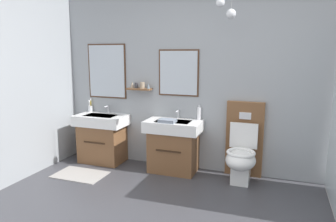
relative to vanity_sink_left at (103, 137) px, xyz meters
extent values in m
cube|color=#999EA3|center=(1.66, 0.26, 0.94)|extent=(4.80, 0.12, 2.63)
cube|color=#4C301E|center=(0.00, 0.19, 0.97)|extent=(0.63, 0.02, 0.81)
cube|color=silver|center=(0.00, 0.18, 0.97)|extent=(0.59, 0.01, 0.77)
cube|color=#4C301E|center=(1.13, 0.19, 0.97)|extent=(0.58, 0.02, 0.64)
cube|color=silver|center=(1.13, 0.18, 0.97)|extent=(0.54, 0.01, 0.60)
cube|color=brown|center=(0.57, 0.12, 0.73)|extent=(0.36, 0.14, 0.02)
cone|color=gray|center=(0.45, 0.12, 0.79)|extent=(0.06, 0.06, 0.09)
cylinder|color=#333338|center=(0.52, 0.11, 0.78)|extent=(0.05, 0.05, 0.08)
cylinder|color=gray|center=(0.61, 0.12, 0.79)|extent=(0.07, 0.07, 0.09)
cone|color=slate|center=(0.70, 0.12, 0.78)|extent=(0.05, 0.05, 0.08)
sphere|color=silver|center=(1.88, -0.19, 1.68)|extent=(0.11, 0.11, 0.11)
sphere|color=silver|center=(1.77, -0.28, 1.79)|extent=(0.10, 0.10, 0.10)
cube|color=#9E9993|center=(0.00, -0.59, -0.37)|extent=(0.68, 0.44, 0.01)
cube|color=brown|center=(0.00, 0.00, -0.10)|extent=(0.63, 0.44, 0.56)
cube|color=#342214|center=(0.00, -0.22, -0.03)|extent=(0.35, 0.01, 0.02)
cube|color=white|center=(0.00, 0.00, 0.26)|extent=(0.76, 0.48, 0.15)
cube|color=silver|center=(0.00, -0.03, 0.32)|extent=(0.47, 0.26, 0.03)
cylinder|color=silver|center=(0.00, 0.19, 0.39)|extent=(0.03, 0.03, 0.11)
cylinder|color=silver|center=(0.00, 0.14, 0.44)|extent=(0.02, 0.11, 0.02)
cube|color=brown|center=(1.13, 0.00, -0.10)|extent=(0.63, 0.44, 0.56)
cube|color=#342214|center=(1.13, -0.22, -0.03)|extent=(0.35, 0.01, 0.02)
cube|color=white|center=(1.13, 0.00, 0.26)|extent=(0.76, 0.48, 0.15)
cube|color=silver|center=(1.13, -0.03, 0.32)|extent=(0.47, 0.26, 0.03)
cylinder|color=silver|center=(1.13, 0.19, 0.39)|extent=(0.03, 0.03, 0.11)
cylinder|color=silver|center=(1.13, 0.14, 0.44)|extent=(0.02, 0.11, 0.02)
cube|color=brown|center=(2.06, 0.19, 0.12)|extent=(0.48, 0.10, 1.00)
cube|color=silver|center=(2.06, 0.13, 0.44)|extent=(0.15, 0.01, 0.09)
cube|color=white|center=(2.06, -0.08, -0.21)|extent=(0.22, 0.30, 0.34)
ellipsoid|color=white|center=(2.06, -0.16, -0.06)|extent=(0.37, 0.46, 0.24)
torus|color=white|center=(2.06, -0.16, 0.03)|extent=(0.35, 0.35, 0.04)
cube|color=white|center=(2.06, 0.06, 0.19)|extent=(0.35, 0.03, 0.33)
cylinder|color=silver|center=(-0.30, 0.16, 0.38)|extent=(0.07, 0.07, 0.09)
cylinder|color=yellow|center=(-0.29, 0.16, 0.44)|extent=(0.01, 0.02, 0.18)
cube|color=white|center=(-0.28, 0.16, 0.53)|extent=(0.01, 0.02, 0.03)
cylinder|color=yellow|center=(-0.31, 0.17, 0.44)|extent=(0.02, 0.04, 0.16)
cube|color=white|center=(-0.30, 0.18, 0.52)|extent=(0.01, 0.02, 0.03)
cylinder|color=white|center=(-0.31, 0.15, 0.43)|extent=(0.03, 0.03, 0.15)
cube|color=white|center=(-0.30, 0.14, 0.51)|extent=(0.02, 0.02, 0.03)
cylinder|color=white|center=(1.44, 0.17, 0.42)|extent=(0.06, 0.06, 0.17)
cylinder|color=silver|center=(1.44, 0.17, 0.52)|extent=(0.02, 0.02, 0.04)
cube|color=gray|center=(1.09, -0.14, 0.36)|extent=(0.22, 0.16, 0.04)
camera|label=1|loc=(2.47, -3.90, 1.24)|focal=33.26mm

